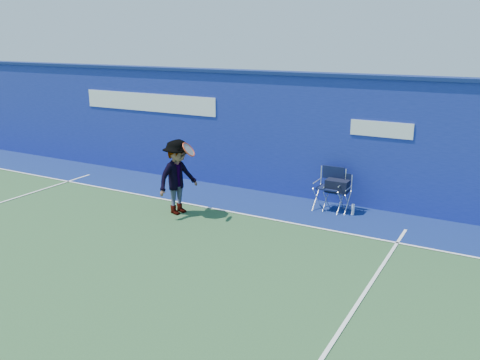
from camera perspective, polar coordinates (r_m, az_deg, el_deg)
The scene contains 8 objects.
ground at distance 9.74m, azimuth -14.46°, elevation -8.32°, with size 80.00×80.00×0.00m, color #2B512B.
stadium_wall at distance 13.35m, azimuth 0.48°, elevation 5.69°, with size 24.00×0.50×3.08m.
out_of_bounds_strip at distance 12.80m, azimuth -1.88°, elevation -1.91°, with size 24.00×1.80×0.01m, color navy.
court_lines at distance 10.14m, azimuth -12.14°, elevation -7.11°, with size 24.00×12.00×0.01m.
directors_chair_left at distance 11.90m, azimuth 10.85°, elevation -1.77°, with size 0.52×0.46×0.86m.
directors_chair_right at distance 11.95m, azimuth 9.95°, elevation -1.90°, with size 0.59×0.53×0.99m.
water_bottle at distance 11.77m, azimuth 12.56°, elevation -3.26°, with size 0.07×0.07×0.26m, color silver.
tennis_player at distance 11.49m, azimuth -6.99°, elevation 0.35°, with size 0.98×1.20×1.71m.
Camera 1 is at (6.27, -6.35, 3.91)m, focal length 38.00 mm.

